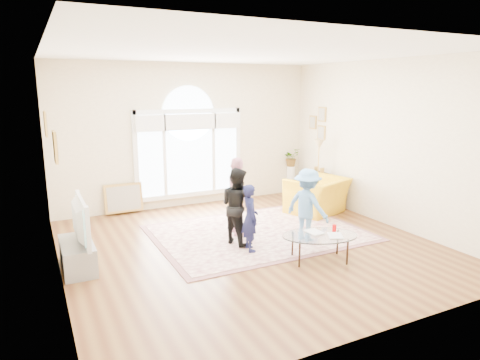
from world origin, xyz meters
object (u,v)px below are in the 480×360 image
area_rug (259,233)px  armchair (317,196)px  tv_console (77,256)px  coffee_table (320,236)px  television (75,221)px

area_rug → armchair: armchair is taller
tv_console → coffee_table: coffee_table is taller
area_rug → armchair: 1.91m
coffee_table → area_rug: bearing=117.6°
area_rug → tv_console: (-3.20, -0.20, 0.20)m
coffee_table → armchair: 2.64m
tv_console → armchair: armchair is taller
area_rug → television: television is taller
area_rug → tv_console: size_ratio=3.60×
tv_console → television: bearing=-0.0°
tv_console → armchair: 5.03m
tv_console → television: (0.01, -0.00, 0.54)m
television → area_rug: bearing=3.6°
area_rug → television: size_ratio=3.12×
television → armchair: size_ratio=0.98×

